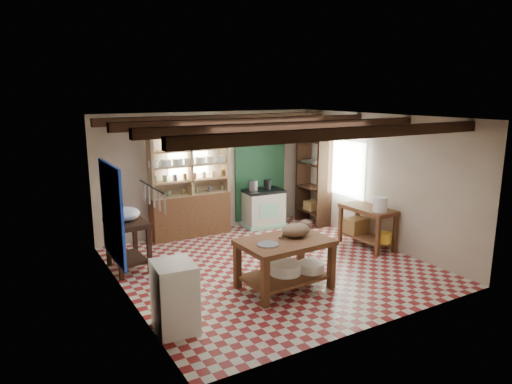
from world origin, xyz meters
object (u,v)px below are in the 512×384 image
stove (263,208)px  white_cabinet (175,297)px  cat (296,230)px  prep_table (128,245)px  right_counter (367,227)px  work_table (285,264)px

stove → white_cabinet: size_ratio=0.96×
stove → white_cabinet: white_cabinet is taller
white_cabinet → cat: 2.25m
stove → prep_table: bearing=-158.5°
right_counter → stove: bearing=113.1°
stove → right_counter: size_ratio=0.77×
prep_table → cat: 2.91m
stove → white_cabinet: bearing=-130.8°
right_counter → white_cabinet: bearing=-166.9°
stove → cat: bearing=-108.0°
white_cabinet → prep_table: bearing=94.4°
prep_table → white_cabinet: 2.34m
work_table → stove: (1.44, 3.04, 0.04)m
right_counter → cat: (-2.23, -0.74, 0.48)m
work_table → stove: size_ratio=1.58×
cat → white_cabinet: bearing=178.8°
white_cabinet → right_counter: bearing=19.7°
prep_table → right_counter: prep_table is taller
work_table → stove: stove is taller
work_table → cat: size_ratio=2.93×
work_table → white_cabinet: white_cabinet is taller
stove → right_counter: 2.47m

